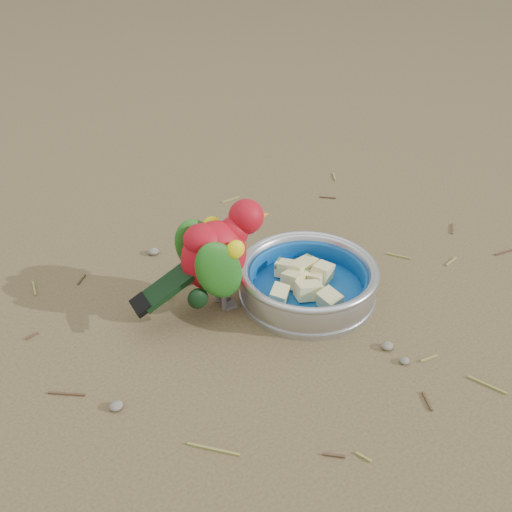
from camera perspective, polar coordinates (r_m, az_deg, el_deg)
ground at (r=0.93m, az=3.36°, el=-6.21°), size 60.00×60.00×0.00m
food_bowl at (r=0.97m, az=5.13°, el=-3.62°), size 0.23×0.23×0.02m
bowl_wall at (r=0.96m, az=5.21°, el=-2.19°), size 0.23×0.23×0.04m
fruit_wedges at (r=0.96m, az=5.19°, el=-2.53°), size 0.14×0.14×0.03m
lory_parrot at (r=0.90m, az=-3.95°, el=-0.59°), size 0.23×0.13×0.18m
ground_debris at (r=0.96m, az=2.47°, el=-4.71°), size 0.90×0.80×0.01m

